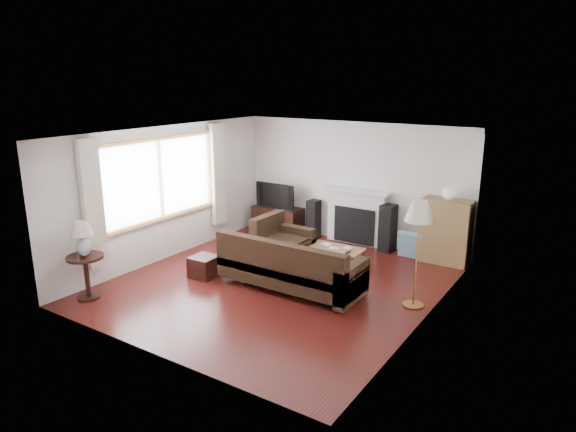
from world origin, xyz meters
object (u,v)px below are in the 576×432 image
Objects in this scene: coffee_table at (336,258)px; floor_lamp at (417,255)px; bookshelf at (446,231)px; side_table at (87,277)px; tv_stand at (278,219)px; sectional_sofa at (291,265)px.

floor_lamp is at bearing -26.24° from coffee_table.
side_table is at bearing -132.02° from bookshelf.
tv_stand is at bearing 151.75° from floor_lamp.
sectional_sofa is at bearing -123.60° from bookshelf.
coffee_table is at bearing -31.14° from tv_stand.
sectional_sofa is (1.99, -2.55, 0.14)m from tv_stand.
bookshelf is 6.25m from side_table.
sectional_sofa is 3.68× the size of side_table.
bookshelf is 2.16m from floor_lamp.
tv_stand is 2.52m from coffee_table.
tv_stand is 1.15× the size of coffee_table.
side_table is (-4.37, -2.50, -0.47)m from floor_lamp.
floor_lamp reaches higher than sectional_sofa.
bookshelf is at bearing 47.98° from side_table.
sectional_sofa is at bearing -166.61° from floor_lamp.
tv_stand is at bearing 127.93° from sectional_sofa.
bookshelf is 1.73× the size of side_table.
floor_lamp reaches higher than tv_stand.
side_table is at bearing -140.23° from sectional_sofa.
coffee_table is (-1.56, -1.34, -0.41)m from bookshelf.
bookshelf is 1.24× the size of coffee_table.
sectional_sofa reaches higher than coffee_table.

